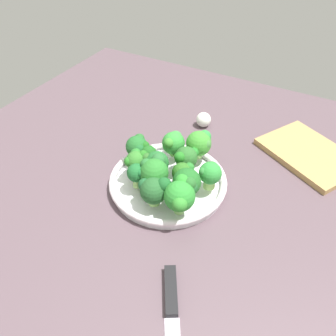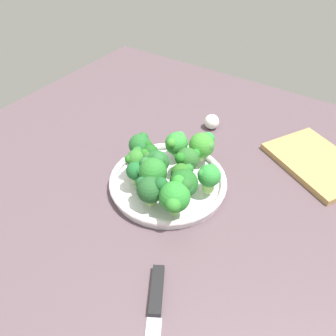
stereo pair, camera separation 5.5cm
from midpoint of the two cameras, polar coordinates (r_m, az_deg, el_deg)
ground_plane at (r=83.07cm, az=-2.47°, el=-4.93°), size 130.00×130.00×2.50cm
bowl at (r=82.97cm, az=-1.91°, el=-2.34°), size 28.30×28.30×2.85cm
broccoli_floret_0 at (r=85.45cm, az=3.48°, el=4.15°), size 6.40×6.67×7.38cm
broccoli_floret_1 at (r=73.38cm, az=1.01°, el=-2.67°), size 6.28×6.66×7.97cm
broccoli_floret_2 at (r=77.75cm, az=-7.15°, el=-0.96°), size 4.60×4.39×6.26cm
broccoli_floret_3 at (r=82.09cm, az=1.08°, el=1.66°), size 5.51×6.59×6.22cm
broccoli_floret_4 at (r=73.68cm, az=-4.49°, el=-3.72°), size 7.32×5.90×6.98cm
broccoli_floret_5 at (r=80.95cm, az=-7.21°, el=1.17°), size 4.80×5.35×6.62cm
broccoli_floret_6 at (r=86.37cm, az=-0.94°, el=4.20°), size 5.79×7.23×6.58cm
broccoli_floret_7 at (r=83.68cm, az=-5.10°, el=2.16°), size 4.08×4.14×5.67cm
broccoli_floret_8 at (r=77.27cm, az=4.96°, el=-0.96°), size 5.20×5.43×6.88cm
broccoli_floret_9 at (r=79.53cm, az=-4.00°, el=0.71°), size 6.49×5.75×7.05cm
broccoli_floret_10 at (r=85.38cm, az=-6.91°, el=3.45°), size 6.06×6.03×6.62cm
broccoli_floret_11 at (r=77.57cm, az=0.44°, el=-0.90°), size 4.75×5.09×6.10cm
broccoli_floret_12 at (r=76.49cm, az=-4.29°, el=-0.66°), size 6.75×7.49×7.98cm
broccoli_floret_13 at (r=71.02cm, az=-0.26°, el=-4.71°), size 6.62×8.31×7.96cm
knife at (r=64.22cm, az=-2.03°, el=-23.52°), size 15.51×24.17×1.50cm
cutting_board at (r=98.51cm, az=20.90°, el=2.17°), size 29.70×27.10×1.60cm
garlic_bulb at (r=103.17cm, az=4.37°, el=7.95°), size 4.39×4.39×4.39cm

